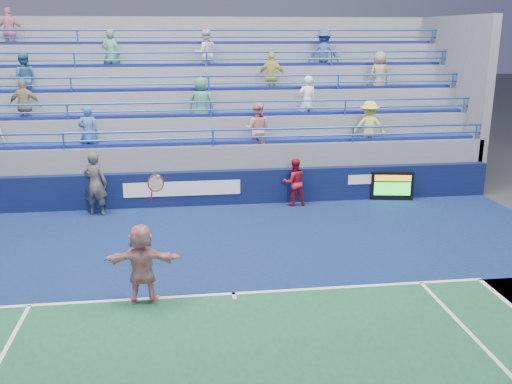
{
  "coord_description": "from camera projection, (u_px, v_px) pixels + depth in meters",
  "views": [
    {
      "loc": [
        -0.96,
        -10.84,
        5.29
      ],
      "look_at": [
        0.8,
        2.5,
        1.5
      ],
      "focal_mm": 40.0,
      "sensor_mm": 36.0,
      "label": 1
    }
  ],
  "objects": [
    {
      "name": "tennis_player",
      "position": [
        142.0,
        263.0,
        11.37
      ],
      "size": [
        1.56,
        0.59,
        2.66
      ],
      "color": "white",
      "rests_on": "ground"
    },
    {
      "name": "ground",
      "position": [
        234.0,
        294.0,
        11.9
      ],
      "size": [
        120.0,
        120.0,
        0.0
      ],
      "primitive_type": "plane",
      "color": "#333538"
    },
    {
      "name": "ball_girl",
      "position": [
        294.0,
        182.0,
        17.81
      ],
      "size": [
        0.79,
        0.65,
        1.52
      ],
      "primitive_type": "imported",
      "rotation": [
        0.0,
        0.0,
        3.24
      ],
      "color": "#A51227",
      "rests_on": "ground"
    },
    {
      "name": "sponsor_wall",
      "position": [
        214.0,
        188.0,
        17.96
      ],
      "size": [
        18.0,
        0.32,
        1.1
      ],
      "color": "#091435",
      "rests_on": "ground"
    },
    {
      "name": "line_judge",
      "position": [
        95.0,
        184.0,
        16.82
      ],
      "size": [
        0.81,
        0.65,
        1.94
      ],
      "primitive_type": "imported",
      "rotation": [
        0.0,
        0.0,
        2.85
      ],
      "color": "#151C39",
      "rests_on": "ground"
    },
    {
      "name": "serve_speed_board",
      "position": [
        392.0,
        186.0,
        18.45
      ],
      "size": [
        1.37,
        0.38,
        0.95
      ],
      "color": "black",
      "rests_on": "ground"
    },
    {
      "name": "bleacher_stand",
      "position": [
        208.0,
        136.0,
        21.28
      ],
      "size": [
        18.0,
        5.6,
        6.13
      ],
      "color": "slate",
      "rests_on": "ground"
    },
    {
      "name": "judge_chair",
      "position": [
        95.0,
        204.0,
        17.3
      ],
      "size": [
        0.54,
        0.56,
        0.73
      ],
      "color": "#0B1837",
      "rests_on": "ground"
    }
  ]
}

